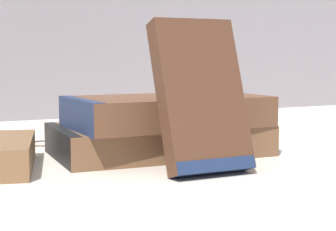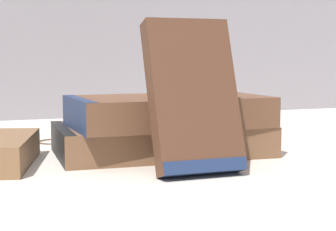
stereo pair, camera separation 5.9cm
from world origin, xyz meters
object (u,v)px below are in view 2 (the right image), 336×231
Objects in this scene: book_flat_top at (164,111)px; reading_glasses at (74,139)px; book_leaning_front at (197,101)px; pocket_watch at (198,94)px; book_flat_bottom at (156,139)px.

book_flat_top is 0.17m from reading_glasses.
book_leaning_front is (-0.00, -0.09, 0.02)m from book_flat_top.
reading_glasses is at bearing 122.70° from pocket_watch.
book_leaning_front is 0.26m from reading_glasses.
reading_glasses is (-0.07, 0.15, -0.05)m from book_flat_top.
reading_glasses is at bearing 119.91° from book_flat_bottom.
book_leaning_front is at bearing -85.73° from book_flat_bottom.
book_leaning_front is 0.09m from pocket_watch.
pocket_watch reaches higher than book_flat_bottom.
book_flat_top is (0.00, -0.02, 0.03)m from book_flat_bottom.
book_flat_bottom is 1.12× the size of book_flat_top.
pocket_watch reaches higher than book_flat_top.
book_flat_bottom is at bearing 100.27° from book_flat_top.
book_leaning_front is (0.00, -0.11, 0.05)m from book_flat_bottom.
pocket_watch is 0.21m from reading_glasses.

